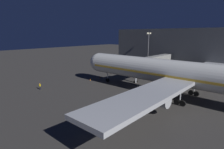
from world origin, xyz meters
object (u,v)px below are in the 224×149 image
Objects in this scene: apron_floodlight_mast at (148,48)px; jet_bridge at (149,61)px; traffic_cone_nose_port at (100,77)px; traffic_cone_nose_starboard at (90,80)px; airliner_at_gate at (182,74)px; ground_crew_under_port_wing at (40,86)px.

jet_bridge is at bearing 32.76° from apron_floodlight_mast.
traffic_cone_nose_port and traffic_cone_nose_starboard have the same top height.
airliner_at_gate is 35.83m from ground_crew_under_port_wing.
traffic_cone_nose_port is 4.40m from traffic_cone_nose_starboard.
traffic_cone_nose_port is at bearing 180.00° from traffic_cone_nose_starboard.
ground_crew_under_port_wing is 3.26× the size of traffic_cone_nose_port.
apron_floodlight_mast is at bearing -136.74° from airliner_at_gate.
ground_crew_under_port_wing is (43.37, -6.70, -7.95)m from apron_floodlight_mast.
ground_crew_under_port_wing is 15.88m from traffic_cone_nose_starboard.
airliner_at_gate reaches higher than traffic_cone_nose_port.
traffic_cone_nose_starboard is at bearing -85.54° from airliner_at_gate.
airliner_at_gate reaches higher than apron_floodlight_mast.
airliner_at_gate reaches higher than traffic_cone_nose_starboard.
jet_bridge is 15.47m from apron_floodlight_mast.
ground_crew_under_port_wing is at bearing -59.80° from airliner_at_gate.
airliner_at_gate is 20.30m from jet_bridge.
jet_bridge is (-12.76, -15.80, 0.12)m from airliner_at_gate.
traffic_cone_nose_port is at bearing -94.46° from airliner_at_gate.
airliner_at_gate is 32.72× the size of ground_crew_under_port_wing.
airliner_at_gate is 28.81m from traffic_cone_nose_starboard.
jet_bridge is at bearing 130.37° from traffic_cone_nose_port.
apron_floodlight_mast is 27.45× the size of traffic_cone_nose_starboard.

